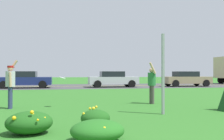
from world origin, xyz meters
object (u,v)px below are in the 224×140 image
Objects in this scene: person_catcher_green_shirt at (152,82)px; frisbee_white at (62,78)px; car_silver_center_right at (113,79)px; person_thrower_red_cap_gray_shirt at (10,82)px; car_tan_rightmost at (186,79)px; sign_post_by_roadside at (163,74)px; car_navy_center_left at (25,79)px.

person_catcher_green_shirt is 6.99× the size of frisbee_white.
person_thrower_red_cap_gray_shirt is at bearing -115.96° from car_silver_center_right.
person_catcher_green_shirt is at bearing 6.78° from frisbee_white.
person_catcher_green_shirt reaches higher than car_tan_rightmost.
sign_post_by_roadside is at bearing -119.26° from car_tan_rightmost.
car_navy_center_left is at bearing 104.61° from frisbee_white.
person_catcher_green_shirt is at bearing -122.42° from car_tan_rightmost.
car_tan_rightmost is (11.72, 12.95, -0.40)m from frisbee_white.
frisbee_white is 17.47m from car_tan_rightmost.
person_catcher_green_shirt is 14.81m from car_tan_rightmost.
car_silver_center_right is 7.31m from car_tan_rightmost.
person_catcher_green_shirt is 0.40× the size of car_silver_center_right.
sign_post_by_roadside is 3.91m from frisbee_white.
frisbee_white is 13.39m from car_navy_center_left.
sign_post_by_roadside is 5.58m from person_thrower_red_cap_gray_shirt.
car_silver_center_right is (4.41, 12.95, -0.40)m from frisbee_white.
car_tan_rightmost is at bearing 43.56° from person_thrower_red_cap_gray_shirt.
car_tan_rightmost is (7.94, 12.50, -0.19)m from person_catcher_green_shirt.
sign_post_by_roadside reaches higher than car_tan_rightmost.
car_navy_center_left and car_tan_rightmost have the same top height.
car_navy_center_left is (-3.38, 12.95, -0.40)m from frisbee_white.
car_tan_rightmost is at bearing 0.00° from car_silver_center_right.
car_tan_rightmost is (15.09, 0.00, 0.00)m from car_navy_center_left.
frisbee_white is at bearing 145.39° from sign_post_by_roadside.
person_thrower_red_cap_gray_shirt reaches higher than car_silver_center_right.
car_navy_center_left is 7.78m from car_silver_center_right.
sign_post_by_roadside is at bearing -66.52° from car_navy_center_left.
car_tan_rightmost reaches higher than frisbee_white.
car_navy_center_left is (-1.48, 12.94, -0.24)m from person_thrower_red_cap_gray_shirt.
sign_post_by_roadside is 0.58× the size of car_navy_center_left.
sign_post_by_roadside is at bearing -101.83° from person_catcher_green_shirt.
person_catcher_green_shirt is at bearing 4.44° from person_thrower_red_cap_gray_shirt.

